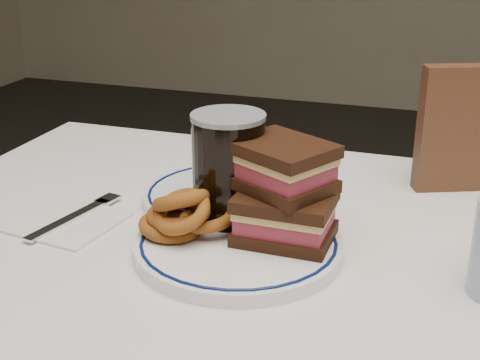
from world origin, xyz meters
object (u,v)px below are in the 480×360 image
(reuben_sandwich, at_px, (283,191))
(far_plate, at_px, (227,196))
(beer_mug, at_px, (231,173))
(main_plate, at_px, (239,245))

(reuben_sandwich, xyz_separation_m, far_plate, (-0.11, 0.11, -0.07))
(reuben_sandwich, xyz_separation_m, beer_mug, (-0.08, 0.03, 0.00))
(main_plate, distance_m, beer_mug, 0.10)
(beer_mug, relative_size, far_plate, 0.65)
(beer_mug, bearing_deg, reuben_sandwich, -21.27)
(reuben_sandwich, bearing_deg, beer_mug, 158.73)
(reuben_sandwich, bearing_deg, main_plate, -148.73)
(main_plate, xyz_separation_m, far_plate, (-0.07, 0.14, -0.00))
(beer_mug, height_order, far_plate, beer_mug)
(main_plate, distance_m, reuben_sandwich, 0.09)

